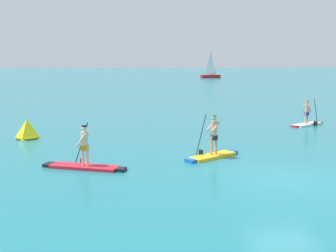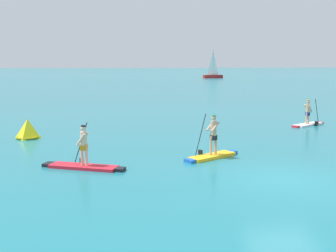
{
  "view_description": "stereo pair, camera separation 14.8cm",
  "coord_description": "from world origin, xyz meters",
  "px_view_note": "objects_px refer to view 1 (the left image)",
  "views": [
    {
      "loc": [
        -6.09,
        -13.55,
        4.22
      ],
      "look_at": [
        -3.26,
        7.09,
        0.9
      ],
      "focal_mm": 44.25,
      "sensor_mm": 36.0,
      "label": 1
    },
    {
      "loc": [
        -5.94,
        -13.57,
        4.22
      ],
      "look_at": [
        -3.26,
        7.09,
        0.9
      ],
      "focal_mm": 44.25,
      "sensor_mm": 36.0,
      "label": 2
    }
  ],
  "objects_px": {
    "race_marker_buoy": "(27,130)",
    "paddleboarder_mid_center": "(212,149)",
    "paddleboarder_far_right": "(307,120)",
    "sailboat_right_horizon": "(211,74)",
    "paddleboarder_near_left": "(84,161)"
  },
  "relations": [
    {
      "from": "paddleboarder_mid_center",
      "to": "paddleboarder_far_right",
      "type": "height_order",
      "value": "paddleboarder_mid_center"
    },
    {
      "from": "race_marker_buoy",
      "to": "paddleboarder_near_left",
      "type": "bearing_deg",
      "value": -63.35
    },
    {
      "from": "race_marker_buoy",
      "to": "paddleboarder_mid_center",
      "type": "bearing_deg",
      "value": -33.06
    },
    {
      "from": "race_marker_buoy",
      "to": "sailboat_right_horizon",
      "type": "xyz_separation_m",
      "value": [
        28.21,
        74.34,
        0.52
      ]
    },
    {
      "from": "paddleboarder_near_left",
      "to": "sailboat_right_horizon",
      "type": "xyz_separation_m",
      "value": [
        24.75,
        81.22,
        0.69
      ]
    },
    {
      "from": "paddleboarder_mid_center",
      "to": "race_marker_buoy",
      "type": "relative_size",
      "value": 2.09
    },
    {
      "from": "paddleboarder_near_left",
      "to": "paddleboarder_mid_center",
      "type": "xyz_separation_m",
      "value": [
        5.45,
        1.09,
        0.07
      ]
    },
    {
      "from": "paddleboarder_far_right",
      "to": "sailboat_right_horizon",
      "type": "relative_size",
      "value": 0.41
    },
    {
      "from": "paddleboarder_far_right",
      "to": "paddleboarder_mid_center",
      "type": "bearing_deg",
      "value": -167.63
    },
    {
      "from": "paddleboarder_near_left",
      "to": "paddleboarder_mid_center",
      "type": "distance_m",
      "value": 5.55
    },
    {
      "from": "paddleboarder_near_left",
      "to": "paddleboarder_mid_center",
      "type": "bearing_deg",
      "value": -146.6
    },
    {
      "from": "paddleboarder_mid_center",
      "to": "race_marker_buoy",
      "type": "distance_m",
      "value": 10.62
    },
    {
      "from": "paddleboarder_mid_center",
      "to": "paddleboarder_far_right",
      "type": "xyz_separation_m",
      "value": [
        8.37,
        8.11,
        -0.04
      ]
    },
    {
      "from": "paddleboarder_mid_center",
      "to": "sailboat_right_horizon",
      "type": "height_order",
      "value": "sailboat_right_horizon"
    },
    {
      "from": "paddleboarder_far_right",
      "to": "sailboat_right_horizon",
      "type": "xyz_separation_m",
      "value": [
        10.94,
        72.02,
        0.66
      ]
    }
  ]
}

